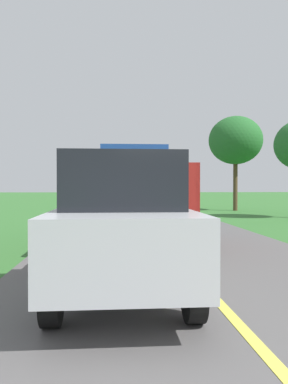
% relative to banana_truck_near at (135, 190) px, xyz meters
% --- Properties ---
extents(banana_truck_near, '(2.38, 5.82, 2.80)m').
position_rel_banana_truck_near_xyz_m(banana_truck_near, '(0.00, 0.00, 0.00)').
color(banana_truck_near, '#2D2D30').
rests_on(banana_truck_near, road_surface).
extents(roadside_tree_mid_right, '(3.45, 3.45, 6.10)m').
position_rel_banana_truck_near_xyz_m(roadside_tree_mid_right, '(7.22, 12.71, 3.06)').
color(roadside_tree_mid_right, '#4C3823').
rests_on(roadside_tree_mid_right, ground).
extents(following_car, '(1.74, 4.10, 1.92)m').
position_rel_banana_truck_near_xyz_m(following_car, '(-0.52, -6.26, -0.40)').
color(following_car, '#B7BABF').
rests_on(following_car, road_surface).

